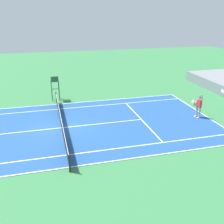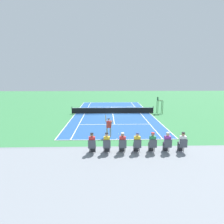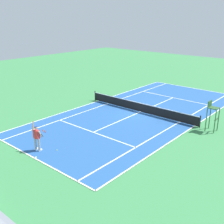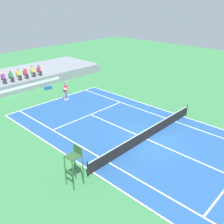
{
  "view_description": "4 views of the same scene",
  "coord_description": "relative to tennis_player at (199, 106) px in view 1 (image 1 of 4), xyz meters",
  "views": [
    {
      "loc": [
        18.24,
        -0.84,
        8.26
      ],
      "look_at": [
        0.22,
        3.88,
        1.0
      ],
      "focal_mm": 41.77,
      "sensor_mm": 36.0,
      "label": 1
    },
    {
      "loc": [
        0.92,
        28.99,
        5.77
      ],
      "look_at": [
        0.22,
        3.88,
        1.0
      ],
      "focal_mm": 32.36,
      "sensor_mm": 36.0,
      "label": 2
    },
    {
      "loc": [
        -14.22,
        20.74,
        8.76
      ],
      "look_at": [
        0.22,
        3.88,
        1.0
      ],
      "focal_mm": 44.55,
      "sensor_mm": 36.0,
      "label": 3
    },
    {
      "loc": [
        -13.64,
        -9.34,
        9.72
      ],
      "look_at": [
        0.22,
        3.88,
        1.0
      ],
      "focal_mm": 40.05,
      "sensor_mm": 36.0,
      "label": 4
    }
  ],
  "objects": [
    {
      "name": "net",
      "position": [
        -0.72,
        -11.07,
        -0.47
      ],
      "size": [
        11.98,
        0.1,
        1.07
      ],
      "color": "black",
      "rests_on": "ground"
    },
    {
      "name": "ground_plane",
      "position": [
        -0.72,
        -11.07,
        -0.99
      ],
      "size": [
        80.0,
        80.0,
        0.0
      ],
      "primitive_type": "plane",
      "color": "#387F47"
    },
    {
      "name": "tennis_ball",
      "position": [
        -0.96,
        -0.83,
        -0.96
      ],
      "size": [
        0.07,
        0.07,
        0.07
      ],
      "primitive_type": "sphere",
      "color": "#D1E533",
      "rests_on": "ground"
    },
    {
      "name": "court",
      "position": [
        -0.72,
        -11.07,
        -0.98
      ],
      "size": [
        11.08,
        23.88,
        0.03
      ],
      "color": "#235193",
      "rests_on": "ground"
    },
    {
      "name": "umpire_chair",
      "position": [
        -7.56,
        -11.07,
        0.56
      ],
      "size": [
        0.77,
        0.77,
        2.44
      ],
      "color": "#2D562D",
      "rests_on": "ground"
    },
    {
      "name": "tennis_player",
      "position": [
        0.0,
        0.0,
        0.0
      ],
      "size": [
        0.75,
        0.72,
        2.08
      ],
      "color": "#9E9EA3",
      "rests_on": "ground"
    }
  ]
}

